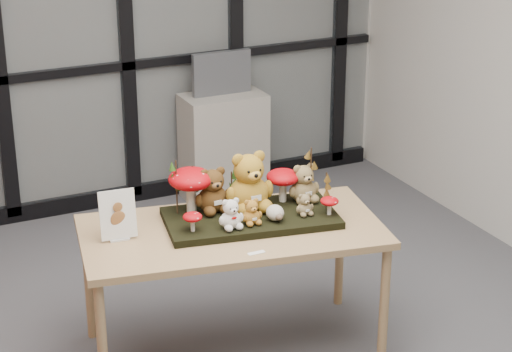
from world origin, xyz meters
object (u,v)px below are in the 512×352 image
mushroom_front_right (329,205)px  bear_white_bow (231,212)px  bear_pooh_yellow (249,178)px  mushroom_front_left (193,221)px  plush_cream_hedgehog (275,212)px  bear_tan_back (303,181)px  monitor (222,73)px  mushroom_back_left (191,188)px  sign_holder (118,218)px  diorama_tray (251,218)px  bear_small_yellow (251,210)px  mushroom_back_right (283,184)px  cabinet (224,146)px  bear_beige_small (304,203)px  bear_brown_medium (213,187)px  display_table (232,240)px

mushroom_front_right → bear_white_bow: bearing=172.8°
bear_pooh_yellow → mushroom_front_left: bearing=-150.6°
plush_cream_hedgehog → bear_tan_back: bearing=43.3°
bear_pooh_yellow → monitor: (0.67, 1.91, 0.02)m
bear_tan_back → mushroom_back_left: (-0.60, 0.13, 0.01)m
mushroom_back_left → sign_holder: 0.44m
diorama_tray → bear_small_yellow: bearing=-103.0°
bear_pooh_yellow → monitor: same height
bear_small_yellow → sign_holder: sign_holder is taller
plush_cream_hedgehog → sign_holder: sign_holder is taller
plush_cream_hedgehog → sign_holder: bearing=175.8°
mushroom_back_right → cabinet: (0.46, 1.88, -0.47)m
diorama_tray → mushroom_back_left: bearing=157.2°
diorama_tray → plush_cream_hedgehog: 0.16m
mushroom_front_left → mushroom_front_right: 0.73m
bear_small_yellow → bear_beige_small: size_ratio=1.14×
bear_pooh_yellow → bear_beige_small: 0.32m
bear_small_yellow → cabinet: bearing=80.7°
bear_brown_medium → mushroom_front_left: bearing=-124.9°
bear_tan_back → mushroom_front_right: bear_tan_back is taller
bear_tan_back → monitor: bearing=89.9°
bear_brown_medium → mushroom_front_right: bear_brown_medium is taller
bear_tan_back → mushroom_back_right: bear_tan_back is taller
bear_beige_small → bear_small_yellow: bearing=-172.6°
mushroom_back_left → bear_brown_medium: bearing=-21.1°
display_table → bear_beige_small: (0.38, -0.08, 0.17)m
bear_tan_back → sign_holder: 1.03m
bear_beige_small → plush_cream_hedgehog: bearing=-170.4°
monitor → mushroom_front_left: bearing=-117.1°
bear_pooh_yellow → bear_white_bow: 0.27m
sign_holder → bear_beige_small: bearing=-7.1°
bear_tan_back → bear_white_bow: bear_tan_back is taller
diorama_tray → bear_white_bow: (-0.16, -0.10, 0.11)m
sign_holder → cabinet: (1.39, 1.88, -0.45)m
plush_cream_hedgehog → monitor: bearing=84.2°
bear_brown_medium → bear_pooh_yellow: bearing=-8.3°
sign_holder → bear_brown_medium: bearing=10.0°
bear_pooh_yellow → mushroom_front_left: 0.41m
display_table → plush_cream_hedgehog: (0.21, -0.08, 0.15)m
bear_small_yellow → bear_beige_small: bearing=7.4°
bear_white_bow → sign_holder: 0.57m
bear_brown_medium → mushroom_back_right: bearing=4.5°
display_table → sign_holder: bearing=178.2°
bear_pooh_yellow → bear_brown_medium: size_ratio=1.33×
bear_small_yellow → bear_tan_back: bearing=31.8°
bear_pooh_yellow → bear_beige_small: size_ratio=2.69×
plush_cream_hedgehog → bear_beige_small: bearing=9.6°
bear_pooh_yellow → sign_holder: bear_pooh_yellow is taller
bear_brown_medium → display_table: bearing=-68.3°
plush_cream_hedgehog → mushroom_back_left: size_ratio=0.35×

